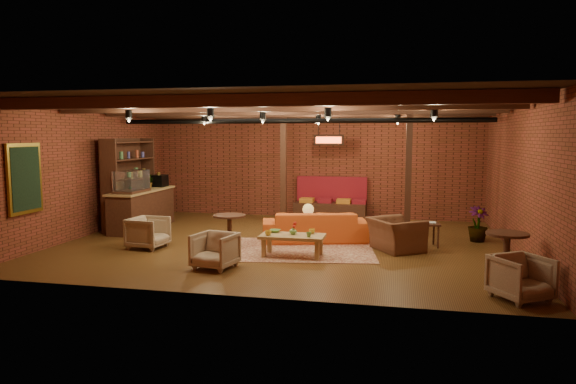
% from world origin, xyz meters
% --- Properties ---
extents(floor, '(10.00, 10.00, 0.00)m').
position_xyz_m(floor, '(0.00, 0.00, 0.00)').
color(floor, '#3C240F').
rests_on(floor, ground).
extents(ceiling, '(10.00, 8.00, 0.02)m').
position_xyz_m(ceiling, '(0.00, 0.00, 3.20)').
color(ceiling, black).
rests_on(ceiling, wall_back).
extents(wall_back, '(10.00, 0.02, 3.20)m').
position_xyz_m(wall_back, '(0.00, 4.00, 1.60)').
color(wall_back, brown).
rests_on(wall_back, ground).
extents(wall_front, '(10.00, 0.02, 3.20)m').
position_xyz_m(wall_front, '(0.00, -4.00, 1.60)').
color(wall_front, brown).
rests_on(wall_front, ground).
extents(wall_left, '(0.02, 8.00, 3.20)m').
position_xyz_m(wall_left, '(-5.00, 0.00, 1.60)').
color(wall_left, brown).
rests_on(wall_left, ground).
extents(wall_right, '(0.02, 8.00, 3.20)m').
position_xyz_m(wall_right, '(5.00, 0.00, 1.60)').
color(wall_right, brown).
rests_on(wall_right, ground).
extents(ceiling_beams, '(9.80, 6.40, 0.22)m').
position_xyz_m(ceiling_beams, '(0.00, 0.00, 3.08)').
color(ceiling_beams, black).
rests_on(ceiling_beams, ceiling).
extents(ceiling_pipe, '(9.60, 0.12, 0.12)m').
position_xyz_m(ceiling_pipe, '(0.00, 1.60, 2.85)').
color(ceiling_pipe, black).
rests_on(ceiling_pipe, ceiling).
extents(post_left, '(0.16, 0.16, 3.20)m').
position_xyz_m(post_left, '(-0.60, 2.60, 1.60)').
color(post_left, black).
rests_on(post_left, ground).
extents(post_right, '(0.16, 0.16, 3.20)m').
position_xyz_m(post_right, '(2.80, 2.00, 1.60)').
color(post_right, black).
rests_on(post_right, ground).
extents(service_counter, '(0.80, 2.50, 1.60)m').
position_xyz_m(service_counter, '(-4.10, 1.00, 0.80)').
color(service_counter, black).
rests_on(service_counter, ground).
extents(plant_counter, '(0.35, 0.39, 0.30)m').
position_xyz_m(plant_counter, '(-4.00, 1.20, 1.22)').
color(plant_counter, '#337F33').
rests_on(plant_counter, service_counter).
extents(shelving_hutch, '(0.52, 2.00, 2.40)m').
position_xyz_m(shelving_hutch, '(-4.50, 1.10, 1.20)').
color(shelving_hutch, black).
rests_on(shelving_hutch, ground).
extents(chalkboard_menu, '(0.08, 0.96, 1.46)m').
position_xyz_m(chalkboard_menu, '(-4.93, -2.30, 1.60)').
color(chalkboard_menu, black).
rests_on(chalkboard_menu, wall_left).
extents(banquette, '(2.10, 0.70, 1.00)m').
position_xyz_m(banquette, '(0.60, 3.55, 0.50)').
color(banquette, maroon).
rests_on(banquette, ground).
extents(service_sign, '(0.86, 0.06, 0.30)m').
position_xyz_m(service_sign, '(0.60, 3.10, 2.35)').
color(service_sign, '#E44116').
rests_on(service_sign, ceiling).
extents(ceiling_spotlights, '(6.40, 4.40, 0.28)m').
position_xyz_m(ceiling_spotlights, '(0.00, 0.00, 2.86)').
color(ceiling_spotlights, black).
rests_on(ceiling_spotlights, ceiling).
extents(rug, '(3.47, 2.86, 0.01)m').
position_xyz_m(rug, '(0.50, -0.60, 0.01)').
color(rug, maroon).
rests_on(rug, floor).
extents(sofa, '(2.60, 1.54, 0.71)m').
position_xyz_m(sofa, '(0.65, 0.36, 0.36)').
color(sofa, '#C94F1B').
rests_on(sofa, floor).
extents(coffee_table, '(1.32, 0.65, 0.70)m').
position_xyz_m(coffee_table, '(0.44, -1.25, 0.40)').
color(coffee_table, '#A8814E').
rests_on(coffee_table, floor).
extents(side_table_lamp, '(0.52, 0.52, 0.86)m').
position_xyz_m(side_table_lamp, '(0.46, 0.57, 0.65)').
color(side_table_lamp, black).
rests_on(side_table_lamp, floor).
extents(round_table_left, '(0.72, 0.72, 0.75)m').
position_xyz_m(round_table_left, '(-1.06, -0.79, 0.51)').
color(round_table_left, black).
rests_on(round_table_left, floor).
extents(armchair_a, '(0.76, 0.80, 0.76)m').
position_xyz_m(armchair_a, '(-2.82, -1.15, 0.38)').
color(armchair_a, beige).
rests_on(armchair_a, floor).
extents(armchair_b, '(0.84, 0.80, 0.74)m').
position_xyz_m(armchair_b, '(-0.78, -2.47, 0.37)').
color(armchair_b, beige).
rests_on(armchair_b, floor).
extents(armchair_right, '(1.18, 1.28, 0.94)m').
position_xyz_m(armchair_right, '(2.53, -0.25, 0.47)').
color(armchair_right, brown).
rests_on(armchair_right, floor).
extents(side_table_book, '(0.56, 0.56, 0.56)m').
position_xyz_m(side_table_book, '(3.22, 0.33, 0.49)').
color(side_table_book, black).
rests_on(side_table_book, floor).
extents(round_table_right, '(0.71, 0.71, 0.83)m').
position_xyz_m(round_table_right, '(4.40, -2.16, 0.55)').
color(round_table_right, black).
rests_on(round_table_right, floor).
extents(armchair_far, '(0.98, 0.96, 0.75)m').
position_xyz_m(armchair_far, '(4.40, -3.27, 0.37)').
color(armchair_far, beige).
rests_on(armchair_far, floor).
extents(plant_tall, '(1.81, 1.81, 2.48)m').
position_xyz_m(plant_tall, '(4.40, 1.14, 1.24)').
color(plant_tall, '#4C7F4C').
rests_on(plant_tall, floor).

